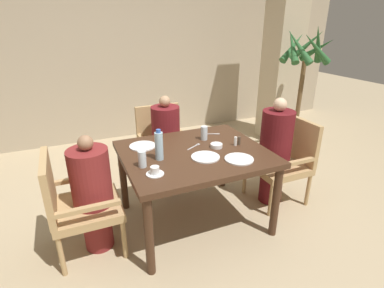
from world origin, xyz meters
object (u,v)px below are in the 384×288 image
object	(u,v)px
bowl_small	(217,146)
chair_far_side	(162,142)
chair_left_side	(75,202)
diner_in_left_chair	(93,193)
plate_main_left	(143,146)
glass_tall_mid	(204,133)
chair_right_side	(285,158)
potted_palm	(298,107)
plate_dessert_center	(239,159)
teacup_with_saucer	(155,171)
diner_in_right_chair	(275,151)
plate_main_right	(205,157)
water_bottle	(159,146)
glass_tall_near	(142,159)
diner_in_far_chair	(166,140)

from	to	relation	value
bowl_small	chair_far_side	bearing A→B (deg)	103.14
chair_left_side	diner_in_left_chair	world-z (taller)	diner_in_left_chair
plate_main_left	glass_tall_mid	xyz separation A→B (m)	(0.60, -0.06, 0.06)
chair_right_side	bowl_small	xyz separation A→B (m)	(-0.83, -0.00, 0.28)
potted_palm	glass_tall_mid	xyz separation A→B (m)	(-1.77, -0.66, 0.11)
potted_palm	plate_dessert_center	size ratio (longest dim) A/B	7.31
chair_right_side	potted_palm	xyz separation A→B (m)	(0.92, 0.89, 0.22)
chair_left_side	bowl_small	bearing A→B (deg)	-0.12
plate_main_left	teacup_with_saucer	xyz separation A→B (m)	(-0.05, -0.57, 0.02)
plate_main_left	glass_tall_mid	bearing A→B (deg)	-6.12
chair_left_side	chair_far_side	distance (m)	1.42
chair_far_side	diner_in_right_chair	xyz separation A→B (m)	(0.91, -0.95, 0.11)
plate_main_right	glass_tall_mid	bearing A→B (deg)	66.18
plate_dessert_center	bowl_small	bearing A→B (deg)	99.96
chair_right_side	chair_far_side	bearing A→B (deg)	137.80
diner_in_right_chair	chair_far_side	bearing A→B (deg)	133.57
teacup_with_saucer	water_bottle	size ratio (longest dim) A/B	0.52
chair_right_side	plate_main_left	world-z (taller)	chair_right_side
bowl_small	plate_dessert_center	bearing A→B (deg)	-80.04
plate_main_left	glass_tall_near	size ratio (longest dim) A/B	1.80
plate_main_left	glass_tall_near	distance (m)	0.42
water_bottle	chair_right_side	bearing A→B (deg)	1.43
diner_in_right_chair	plate_main_right	world-z (taller)	diner_in_right_chair
chair_left_side	plate_main_right	size ratio (longest dim) A/B	3.62
diner_in_far_chair	plate_dessert_center	distance (m)	1.17
potted_palm	glass_tall_near	distance (m)	2.67
chair_far_side	teacup_with_saucer	distance (m)	1.34
plate_main_left	plate_dessert_center	xyz separation A→B (m)	(0.68, -0.60, 0.00)
plate_main_right	teacup_with_saucer	xyz separation A→B (m)	(-0.48, -0.12, 0.02)
plate_dessert_center	bowl_small	size ratio (longest dim) A/B	2.21
chair_left_side	diner_in_right_chair	distance (m)	1.96
bowl_small	teacup_with_saucer	bearing A→B (deg)	-157.74
chair_far_side	chair_right_side	distance (m)	1.42
teacup_with_saucer	chair_right_side	bearing A→B (deg)	10.51
water_bottle	glass_tall_mid	xyz separation A→B (m)	(0.54, 0.26, -0.06)
chair_left_side	teacup_with_saucer	xyz separation A→B (m)	(0.60, -0.28, 0.29)
diner_in_left_chair	plate_main_right	size ratio (longest dim) A/B	4.19
plate_dessert_center	bowl_small	distance (m)	0.31
diner_in_left_chair	plate_dessert_center	bearing A→B (deg)	-14.67
diner_in_left_chair	potted_palm	distance (m)	3.01
chair_far_side	glass_tall_mid	bearing A→B (deg)	-74.47
diner_in_right_chair	water_bottle	size ratio (longest dim) A/B	4.27
chair_left_side	water_bottle	distance (m)	0.81
plate_dessert_center	glass_tall_near	world-z (taller)	glass_tall_near
diner_in_left_chair	bowl_small	bearing A→B (deg)	-0.13
diner_in_left_chair	glass_tall_near	distance (m)	0.50
plate_main_left	water_bottle	size ratio (longest dim) A/B	0.92
glass_tall_near	diner_in_far_chair	bearing A→B (deg)	61.28
chair_far_side	water_bottle	distance (m)	1.11
diner_in_right_chair	bowl_small	distance (m)	0.70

